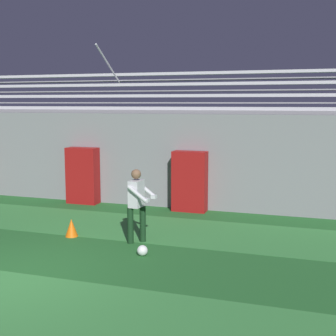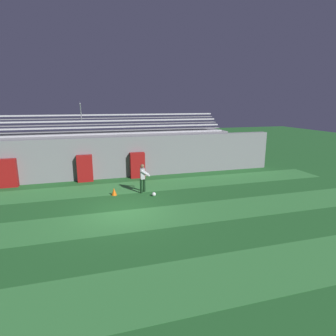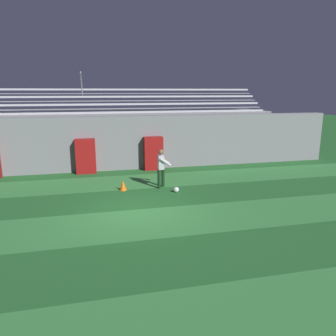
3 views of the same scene
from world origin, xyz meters
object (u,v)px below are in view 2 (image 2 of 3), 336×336
padding_pillar_far_left (8,173)px  padding_pillar_gate_right (137,165)px  traffic_cone (114,192)px  soccer_ball (154,194)px  goalkeeper (143,176)px  padding_pillar_gate_left (85,168)px

padding_pillar_far_left → padding_pillar_gate_right: bearing=0.0°
padding_pillar_gate_right → traffic_cone: (-1.94, -3.38, -0.66)m
traffic_cone → soccer_ball: bearing=-20.6°
padding_pillar_far_left → soccer_ball: padding_pillar_far_left is taller
padding_pillar_far_left → traffic_cone: size_ratio=4.16×
padding_pillar_gate_right → traffic_cone: 3.95m
soccer_ball → goalkeeper: bearing=118.3°
padding_pillar_gate_right → padding_pillar_gate_left: bearing=180.0°
padding_pillar_gate_right → soccer_ball: 4.24m
padding_pillar_gate_left → soccer_ball: 5.57m
padding_pillar_gate_left → padding_pillar_far_left: size_ratio=1.00×
traffic_cone → padding_pillar_gate_left: bearing=114.2°
padding_pillar_gate_left → traffic_cone: 3.76m
soccer_ball → traffic_cone: bearing=159.4°
goalkeeper → soccer_ball: goalkeeper is taller
goalkeeper → traffic_cone: 1.82m
padding_pillar_gate_left → soccer_ball: (3.62, -4.16, -0.76)m
goalkeeper → soccer_ball: bearing=-61.7°
traffic_cone → padding_pillar_gate_right: bearing=60.1°
padding_pillar_gate_left → goalkeeper: 4.61m
padding_pillar_gate_left → padding_pillar_far_left: same height
padding_pillar_far_left → soccer_ball: size_ratio=7.94×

